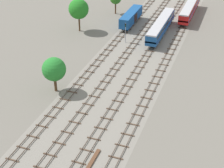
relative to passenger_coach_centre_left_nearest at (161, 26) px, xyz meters
The scene contains 12 objects.
ground_plane 14.32m from the passenger_coach_centre_left_nearest, 100.08° to the right, with size 480.00×480.00×0.00m, color slate.
ballast_bed 14.32m from the passenger_coach_centre_left_nearest, 100.08° to the right, with size 18.78×176.00×0.01m, color gray.
track_far_left 16.40m from the passenger_coach_centre_left_nearest, 127.46° to the right, with size 2.40×126.00×0.29m.
track_left 14.00m from the passenger_coach_centre_left_nearest, 110.96° to the right, with size 2.40×126.00×0.29m.
track_centre_left 13.10m from the passenger_coach_centre_left_nearest, 90.00° to the right, with size 2.40×126.00×0.29m.
track_centre 14.00m from the passenger_coach_centre_left_nearest, 69.04° to the right, with size 2.40×126.00×0.29m.
passenger_coach_centre_left_nearest is the anchor object (origin of this frame).
freight_boxcar_far_left_near 10.73m from the passenger_coach_centre_left_nearest, 156.67° to the left, with size 2.87×14.00×3.60m.
passenger_coach_centre_mid 17.87m from the passenger_coach_centre_left_nearest, 74.00° to the left, with size 2.96×22.00×3.80m.
signal_post_nearest 11.23m from the passenger_coach_centre_left_nearest, 131.28° to the right, with size 0.28×0.47×5.36m.
lineside_tree_0 22.90m from the passenger_coach_centre_left_nearest, 166.56° to the right, with size 5.54×5.54×9.15m.
lineside_tree_1 38.33m from the passenger_coach_centre_left_nearest, 110.09° to the right, with size 4.79×4.79×7.36m.
Camera 1 is at (20.94, -18.97, 37.84)m, focal length 56.20 mm.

